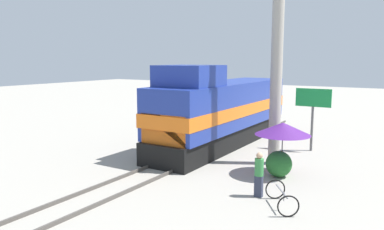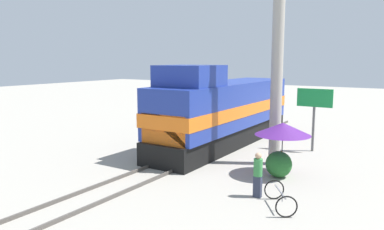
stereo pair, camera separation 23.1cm
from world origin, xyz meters
name	(u,v)px [view 1 (the left image)]	position (x,y,z in m)	size (l,w,h in m)	color
ground_plane	(181,162)	(0.00, 0.00, 0.00)	(120.00, 120.00, 0.00)	gray
rail_near	(169,158)	(-0.72, 0.00, 0.07)	(0.08, 29.88, 0.15)	#4C4742
rail_far	(192,162)	(0.72, 0.00, 0.07)	(0.08, 29.88, 0.15)	#4C4742
locomotive	(221,111)	(0.00, 4.51, 2.10)	(3.10, 13.47, 4.95)	black
utility_pole	(277,46)	(4.21, 2.19, 5.89)	(1.80, 0.58, 11.73)	#9E998E
vendor_umbrella	(283,129)	(5.17, 0.52, 2.17)	(2.50, 2.50, 2.45)	#4C4C4C
billboard_sign	(313,103)	(5.12, 5.98, 2.76)	(2.00, 0.12, 3.61)	#595959
shrub_cluster	(279,164)	(5.13, 0.25, 0.59)	(1.18, 1.18, 1.18)	#236028
person_bystander	(259,173)	(5.30, -2.59, 0.96)	(0.34, 0.34, 1.76)	#2D3347
bicycle	(281,197)	(6.39, -3.16, 0.39)	(1.59, 1.85, 0.76)	black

